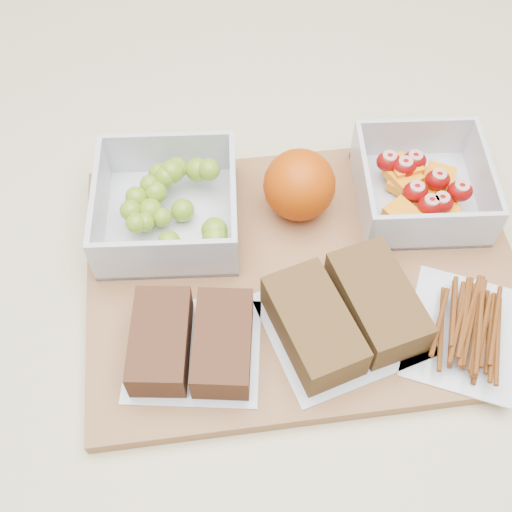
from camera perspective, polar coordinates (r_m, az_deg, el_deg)
The scene contains 9 objects.
ground at distance 1.49m, azimuth 0.80°, elevation -19.71°, with size 4.00×4.00×0.00m, color gray.
counter at distance 1.06m, azimuth 1.09°, elevation -14.00°, with size 1.20×0.90×0.90m, color beige.
cutting_board at distance 0.64m, azimuth 4.19°, elevation -1.52°, with size 0.42×0.30×0.02m, color #9A693F.
grape_container at distance 0.65m, azimuth -7.61°, elevation 4.44°, with size 0.14×0.14×0.06m.
fruit_container at distance 0.68m, azimuth 14.44°, elevation 5.97°, with size 0.13×0.13×0.05m.
orange at distance 0.64m, azimuth 3.87°, elevation 6.32°, with size 0.07×0.07×0.07m, color #C44504.
sandwich_bag_left at distance 0.57m, azimuth -5.72°, elevation -7.66°, with size 0.13×0.11×0.04m.
sandwich_bag_center at distance 0.58m, azimuth 7.94°, elevation -5.15°, with size 0.17×0.16×0.04m.
pretzel_bag at distance 0.61m, azimuth 18.25°, elevation -5.98°, with size 0.14×0.15×0.03m.
Camera 1 is at (-0.03, -0.35, 1.45)m, focal length 45.00 mm.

